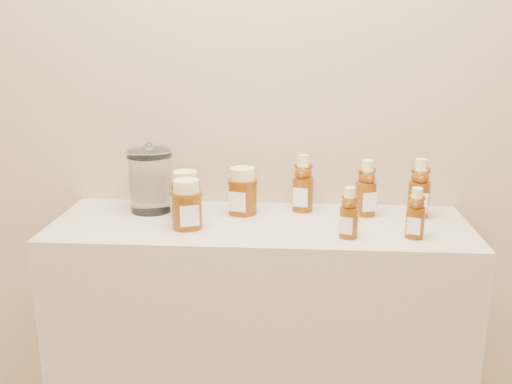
# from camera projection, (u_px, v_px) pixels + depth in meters

# --- Properties ---
(wall_back) EXTENTS (3.50, 0.02, 2.70)m
(wall_back) POSITION_uv_depth(u_px,v_px,m) (264.00, 59.00, 1.71)
(wall_back) COLOR tan
(wall_back) RESTS_ON ground
(display_table) EXTENTS (1.20, 0.40, 0.90)m
(display_table) POSITION_uv_depth(u_px,v_px,m) (260.00, 360.00, 1.76)
(display_table) COLOR #BCAB8A
(display_table) RESTS_ON ground
(bear_bottle_back_left) EXTENTS (0.08, 0.08, 0.20)m
(bear_bottle_back_left) POSITION_uv_depth(u_px,v_px,m) (303.00, 179.00, 1.73)
(bear_bottle_back_left) COLOR #5F2A07
(bear_bottle_back_left) RESTS_ON display_table
(bear_bottle_back_mid) EXTENTS (0.08, 0.08, 0.19)m
(bear_bottle_back_mid) POSITION_uv_depth(u_px,v_px,m) (366.00, 184.00, 1.69)
(bear_bottle_back_mid) COLOR #5F2A07
(bear_bottle_back_mid) RESTS_ON display_table
(bear_bottle_back_right) EXTENTS (0.07, 0.07, 0.20)m
(bear_bottle_back_right) POSITION_uv_depth(u_px,v_px,m) (420.00, 184.00, 1.67)
(bear_bottle_back_right) COLOR #5F2A07
(bear_bottle_back_right) RESTS_ON display_table
(bear_bottle_front_left) EXTENTS (0.07, 0.07, 0.16)m
(bear_bottle_front_left) POSITION_uv_depth(u_px,v_px,m) (349.00, 209.00, 1.51)
(bear_bottle_front_left) COLOR #5F2A07
(bear_bottle_front_left) RESTS_ON display_table
(bear_bottle_front_right) EXTENTS (0.07, 0.07, 0.16)m
(bear_bottle_front_right) POSITION_uv_depth(u_px,v_px,m) (416.00, 210.00, 1.50)
(bear_bottle_front_right) COLOR #5F2A07
(bear_bottle_front_right) RESTS_ON display_table
(honey_jar_left) EXTENTS (0.11, 0.11, 0.14)m
(honey_jar_left) POSITION_uv_depth(u_px,v_px,m) (186.00, 194.00, 1.68)
(honey_jar_left) COLOR #5F2A07
(honey_jar_left) RESTS_ON display_table
(honey_jar_back) EXTENTS (0.11, 0.11, 0.14)m
(honey_jar_back) POSITION_uv_depth(u_px,v_px,m) (243.00, 191.00, 1.71)
(honey_jar_back) COLOR #5F2A07
(honey_jar_back) RESTS_ON display_table
(honey_jar_front) EXTENTS (0.11, 0.11, 0.14)m
(honey_jar_front) POSITION_uv_depth(u_px,v_px,m) (187.00, 204.00, 1.58)
(honey_jar_front) COLOR #5F2A07
(honey_jar_front) RESTS_ON display_table
(glass_canister) EXTENTS (0.14, 0.14, 0.21)m
(glass_canister) POSITION_uv_depth(u_px,v_px,m) (150.00, 178.00, 1.73)
(glass_canister) COLOR white
(glass_canister) RESTS_ON display_table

